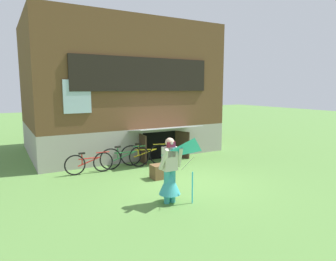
{
  "coord_description": "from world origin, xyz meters",
  "views": [
    {
      "loc": [
        -4.74,
        -7.08,
        2.74
      ],
      "look_at": [
        -0.26,
        0.75,
        1.45
      ],
      "focal_mm": 32.0,
      "sensor_mm": 36.0,
      "label": 1
    }
  ],
  "objects": [
    {
      "name": "bicycle_green",
      "position": [
        -1.05,
        2.33,
        0.38
      ],
      "size": [
        1.73,
        0.27,
        0.79
      ],
      "rotation": [
        0.0,
        0.0,
        -0.13
      ],
      "color": "black",
      "rests_on": "ground_plane"
    },
    {
      "name": "person",
      "position": [
        -1.28,
        -1.12,
        0.67
      ],
      "size": [
        0.61,
        0.52,
        1.58
      ],
      "rotation": [
        0.0,
        0.0,
        -0.19
      ],
      "color": "teal",
      "rests_on": "ground_plane"
    },
    {
      "name": "ground_plane",
      "position": [
        0.0,
        0.0,
        0.0
      ],
      "size": [
        60.0,
        60.0,
        0.0
      ],
      "primitive_type": "plane",
      "color": "#56843D"
    },
    {
      "name": "bicycle_yellow",
      "position": [
        -0.27,
        2.38,
        0.39
      ],
      "size": [
        1.68,
        0.59,
        0.8
      ],
      "rotation": [
        0.0,
        0.0,
        -0.32
      ],
      "color": "black",
      "rests_on": "ground_plane"
    },
    {
      "name": "wooden_crate",
      "position": [
        -0.58,
        0.73,
        0.21
      ],
      "size": [
        0.49,
        0.41,
        0.43
      ],
      "primitive_type": "cube",
      "color": "brown",
      "rests_on": "ground_plane"
    },
    {
      "name": "log_house",
      "position": [
        -0.0,
        5.67,
        2.68
      ],
      "size": [
        7.5,
        6.47,
        5.36
      ],
      "color": "#9E998E",
      "rests_on": "ground_plane"
    },
    {
      "name": "bicycle_red",
      "position": [
        -2.29,
        2.3,
        0.35
      ],
      "size": [
        1.56,
        0.13,
        0.71
      ],
      "rotation": [
        0.0,
        0.0,
        -0.06
      ],
      "color": "black",
      "rests_on": "ground_plane"
    },
    {
      "name": "kite",
      "position": [
        -0.94,
        -1.65,
        1.25
      ],
      "size": [
        0.85,
        0.88,
        1.53
      ],
      "color": "#2DB2CC",
      "rests_on": "ground_plane"
    }
  ]
}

